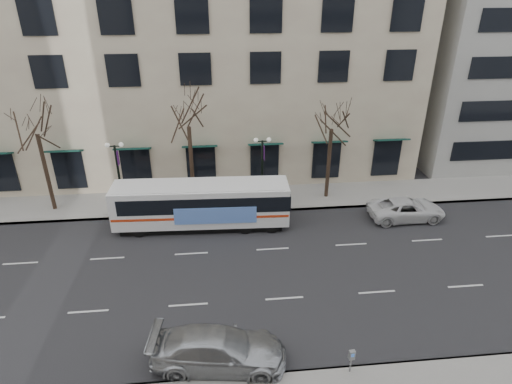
{
  "coord_description": "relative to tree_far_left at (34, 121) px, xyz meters",
  "views": [
    {
      "loc": [
        1.77,
        -19.61,
        15.01
      ],
      "look_at": [
        3.97,
        2.31,
        4.0
      ],
      "focal_mm": 30.0,
      "sensor_mm": 36.0,
      "label": 1
    }
  ],
  "objects": [
    {
      "name": "white_pickup",
      "position": [
        24.74,
        -3.63,
        -5.97
      ],
      "size": [
        5.26,
        2.48,
        1.45
      ],
      "primitive_type": "imported",
      "rotation": [
        0.0,
        0.0,
        1.58
      ],
      "color": "silver",
      "rests_on": "ground"
    },
    {
      "name": "sidewalk_far",
      "position": [
        15.0,
        0.2,
        -6.62
      ],
      "size": [
        80.0,
        4.0,
        0.15
      ],
      "primitive_type": "cube",
      "color": "gray",
      "rests_on": "ground"
    },
    {
      "name": "lamp_post_right",
      "position": [
        15.01,
        -0.6,
        -3.75
      ],
      "size": [
        1.22,
        0.45,
        5.21
      ],
      "color": "black",
      "rests_on": "ground"
    },
    {
      "name": "tree_far_left",
      "position": [
        0.0,
        0.0,
        0.0
      ],
      "size": [
        3.6,
        3.6,
        8.34
      ],
      "color": "black",
      "rests_on": "ground"
    },
    {
      "name": "city_bus",
      "position": [
        10.74,
        -3.28,
        -4.99
      ],
      "size": [
        11.61,
        2.97,
        3.12
      ],
      "rotation": [
        0.0,
        0.0,
        -0.04
      ],
      "color": "white",
      "rests_on": "ground"
    },
    {
      "name": "ground",
      "position": [
        10.0,
        -8.8,
        -6.7
      ],
      "size": [
        160.0,
        160.0,
        0.0
      ],
      "primitive_type": "plane",
      "color": "black",
      "rests_on": "ground"
    },
    {
      "name": "pay_station",
      "position": [
        16.99,
        -16.1,
        -5.7
      ],
      "size": [
        0.26,
        0.19,
        1.17
      ],
      "rotation": [
        0.0,
        0.0,
        0.08
      ],
      "color": "gray",
      "rests_on": "sidewalk_near"
    },
    {
      "name": "lamp_post_left",
      "position": [
        5.01,
        -0.6,
        -3.75
      ],
      "size": [
        1.22,
        0.45,
        5.21
      ],
      "color": "black",
      "rests_on": "ground"
    },
    {
      "name": "silver_car",
      "position": [
        11.51,
        -15.0,
        -5.86
      ],
      "size": [
        6.06,
        3.08,
        1.69
      ],
      "primitive_type": "imported",
      "rotation": [
        0.0,
        0.0,
        1.44
      ],
      "color": "#A5A8AC",
      "rests_on": "ground"
    },
    {
      "name": "tree_far_right",
      "position": [
        20.0,
        0.0,
        -0.28
      ],
      "size": [
        3.6,
        3.6,
        8.06
      ],
      "color": "black",
      "rests_on": "ground"
    },
    {
      "name": "building_hotel",
      "position": [
        8.0,
        12.2,
        5.3
      ],
      "size": [
        40.0,
        20.0,
        24.0
      ],
      "primitive_type": "cube",
      "color": "tan",
      "rests_on": "ground"
    },
    {
      "name": "tree_far_mid",
      "position": [
        10.0,
        0.0,
        0.21
      ],
      "size": [
        3.6,
        3.6,
        8.55
      ],
      "color": "black",
      "rests_on": "ground"
    }
  ]
}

